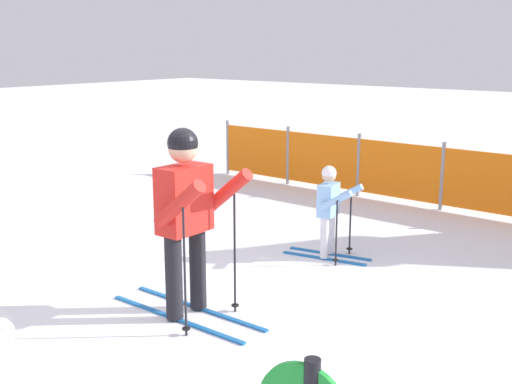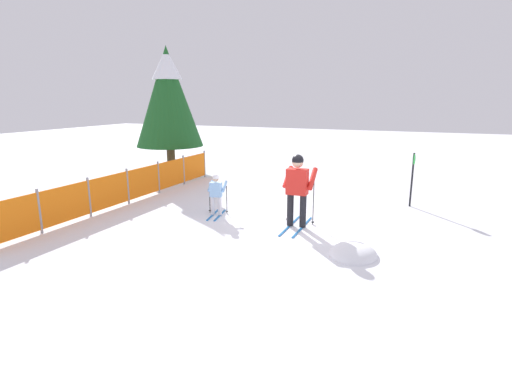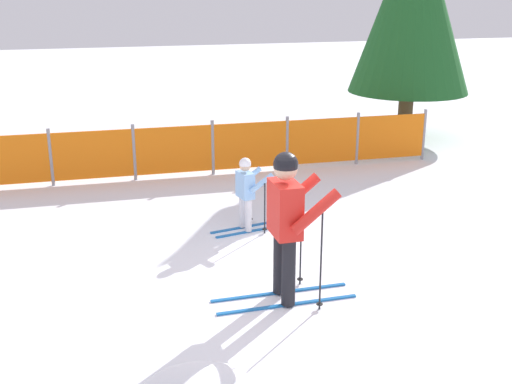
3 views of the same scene
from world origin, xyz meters
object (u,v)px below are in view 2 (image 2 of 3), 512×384
(safety_fence, at_px, (128,186))
(conifer_far, at_px, (168,95))
(skier_child, at_px, (216,192))
(trail_marker, at_px, (413,174))
(skier_adult, at_px, (298,184))

(safety_fence, bearing_deg, conifer_far, 20.79)
(skier_child, relative_size, safety_fence, 0.12)
(skier_child, relative_size, trail_marker, 0.72)
(safety_fence, relative_size, conifer_far, 1.74)
(skier_adult, xyz_separation_m, trail_marker, (2.88, -2.35, -0.09))
(conifer_far, bearing_deg, safety_fence, -159.21)
(skier_child, bearing_deg, conifer_far, 32.03)
(skier_child, bearing_deg, safety_fence, 76.30)
(skier_child, height_order, conifer_far, conifer_far)
(skier_child, distance_m, conifer_far, 7.14)
(safety_fence, xyz_separation_m, trail_marker, (2.68, -7.33, 0.41))
(safety_fence, bearing_deg, trail_marker, -69.93)
(safety_fence, distance_m, trail_marker, 7.81)
(skier_adult, xyz_separation_m, skier_child, (0.10, 2.13, -0.38))
(skier_child, bearing_deg, skier_adult, -104.35)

